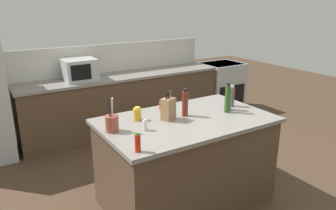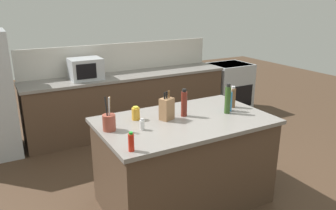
{
  "view_description": "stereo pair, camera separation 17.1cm",
  "coord_description": "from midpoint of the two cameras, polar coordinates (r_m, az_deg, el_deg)",
  "views": [
    {
      "loc": [
        -1.79,
        -2.53,
        2.08
      ],
      "look_at": [
        0.0,
        0.35,
        0.99
      ],
      "focal_mm": 35.0,
      "sensor_mm": 36.0,
      "label": 1
    },
    {
      "loc": [
        -1.65,
        -2.61,
        2.08
      ],
      "look_at": [
        0.0,
        0.35,
        0.99
      ],
      "focal_mm": 35.0,
      "sensor_mm": 36.0,
      "label": 2
    }
  ],
  "objects": [
    {
      "name": "wall_backsplash",
      "position": [
        5.55,
        -7.36,
        8.26
      ],
      "size": [
        3.28,
        0.03,
        0.46
      ],
      "primitive_type": "cube",
      "color": "beige",
      "rests_on": "back_counter_run"
    },
    {
      "name": "back_counter_run",
      "position": [
        5.42,
        -5.82,
        0.5
      ],
      "size": [
        3.32,
        0.66,
        0.94
      ],
      "color": "#4C3828",
      "rests_on": "ground_plane"
    },
    {
      "name": "vinegar_bottle",
      "position": [
        3.34,
        4.29,
        0.26
      ],
      "size": [
        0.06,
        0.06,
        0.29
      ],
      "color": "maroon",
      "rests_on": "kitchen_island"
    },
    {
      "name": "microwave",
      "position": [
        5.05,
        -13.2,
        6.15
      ],
      "size": [
        0.47,
        0.39,
        0.31
      ],
      "color": "#ADB2B7",
      "rests_on": "back_counter_run"
    },
    {
      "name": "honey_jar",
      "position": [
        3.26,
        -4.14,
        -1.5
      ],
      "size": [
        0.08,
        0.08,
        0.14
      ],
      "color": "gold",
      "rests_on": "kitchen_island"
    },
    {
      "name": "ground_plane",
      "position": [
        3.73,
        4.09,
        -16.15
      ],
      "size": [
        14.0,
        14.0,
        0.0
      ],
      "primitive_type": "plane",
      "color": "#473323"
    },
    {
      "name": "hot_sauce_bottle",
      "position": [
        2.6,
        -4.55,
        -6.48
      ],
      "size": [
        0.05,
        0.05,
        0.16
      ],
      "color": "red",
      "rests_on": "kitchen_island"
    },
    {
      "name": "pepper_grinder",
      "position": [
        3.7,
        12.5,
        1.3
      ],
      "size": [
        0.06,
        0.06,
        0.24
      ],
      "color": "brown",
      "rests_on": "kitchen_island"
    },
    {
      "name": "utensil_crock",
      "position": [
        3.02,
        -8.63,
        -2.93
      ],
      "size": [
        0.12,
        0.12,
        0.32
      ],
      "color": "brown",
      "rests_on": "kitchen_island"
    },
    {
      "name": "kitchen_island",
      "position": [
        3.49,
        4.26,
        -9.71
      ],
      "size": [
        1.73,
        1.05,
        0.94
      ],
      "color": "#4C3828",
      "rests_on": "ground_plane"
    },
    {
      "name": "knife_block",
      "position": [
        3.24,
        1.29,
        -0.66
      ],
      "size": [
        0.16,
        0.14,
        0.29
      ],
      "rotation": [
        0.0,
        0.0,
        0.37
      ],
      "color": "#936B47",
      "rests_on": "kitchen_island"
    },
    {
      "name": "olive_oil_bottle",
      "position": [
        3.49,
        11.74,
        0.94
      ],
      "size": [
        0.06,
        0.06,
        0.32
      ],
      "color": "#2D4C1E",
      "rests_on": "kitchen_island"
    },
    {
      "name": "spice_jar_paprika",
      "position": [
        3.58,
        0.21,
        0.05
      ],
      "size": [
        0.05,
        0.05,
        0.1
      ],
      "color": "#B73D1E",
      "rests_on": "kitchen_island"
    },
    {
      "name": "salt_shaker",
      "position": [
        3.01,
        -2.92,
        -3.46
      ],
      "size": [
        0.05,
        0.05,
        0.11
      ],
      "color": "silver",
      "rests_on": "kitchen_island"
    },
    {
      "name": "range_oven",
      "position": [
        6.49,
        11.28,
        3.12
      ],
      "size": [
        0.76,
        0.65,
        0.92
      ],
      "color": "#ADB2B7",
      "rests_on": "ground_plane"
    },
    {
      "name": "dish_soap_bottle",
      "position": [
        3.57,
        11.95,
        0.69
      ],
      "size": [
        0.06,
        0.06,
        0.24
      ],
      "color": "#3384BC",
      "rests_on": "kitchen_island"
    }
  ]
}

